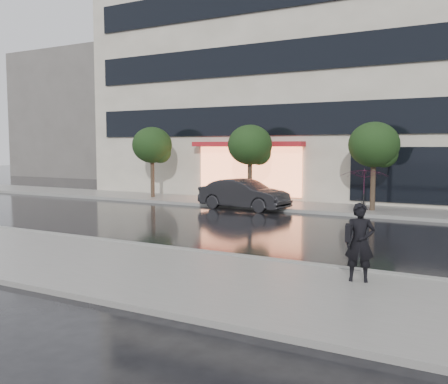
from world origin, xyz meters
The scene contains 12 objects.
ground centered at (0.00, 0.00, 0.00)m, with size 120.00×120.00×0.00m, color black.
sidewalk_near centered at (0.00, -3.25, 0.06)m, with size 60.00×4.50×0.12m, color slate.
sidewalk_far centered at (0.00, 10.25, 0.06)m, with size 60.00×3.50×0.12m, color slate.
curb_near centered at (0.00, -1.00, 0.07)m, with size 60.00×0.25×0.14m, color gray.
curb_far centered at (0.00, 8.50, 0.07)m, with size 60.00×0.25×0.14m, color gray.
office_building centered at (0.00, 17.97, 9.00)m, with size 30.00×12.76×18.00m.
bg_building_left centered at (-28.00, 26.00, 6.00)m, with size 14.00×10.00×12.00m, color #59544F.
tree_far_west centered at (-8.94, 10.03, 2.92)m, with size 2.20×2.20×3.99m.
tree_mid_west centered at (-2.94, 10.03, 2.92)m, with size 2.20×2.20×3.99m.
tree_mid_east centered at (3.06, 10.03, 2.92)m, with size 2.20×2.20×3.99m.
parked_car centered at (-2.47, 8.30, 0.71)m, with size 1.49×4.29×1.41m, color black.
pedestrian_with_umbrella centered at (5.40, -1.95, 1.69)m, with size 1.16×1.17×2.36m.
Camera 1 is at (7.82, -12.22, 2.91)m, focal length 40.00 mm.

